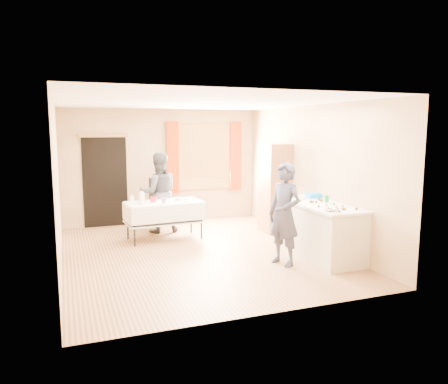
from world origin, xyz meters
name	(u,v)px	position (x,y,z in m)	size (l,w,h in m)	color
floor	(198,253)	(0.00, 0.00, -0.01)	(4.50, 5.50, 0.02)	#9E7047
ceiling	(196,102)	(0.00, 0.00, 2.61)	(4.50, 5.50, 0.02)	white
wall_back	(163,166)	(0.00, 2.76, 1.30)	(4.50, 0.02, 2.60)	tan
wall_front	(268,206)	(0.00, -2.76, 1.30)	(4.50, 0.02, 2.60)	tan
wall_left	(57,185)	(-2.26, 0.00, 1.30)	(0.02, 5.50, 2.60)	tan
wall_right	(311,175)	(2.26, 0.00, 1.30)	(0.02, 5.50, 2.60)	tan
window_frame	(204,157)	(1.00, 2.72, 1.50)	(1.32, 0.06, 1.52)	olive
window_pane	(205,157)	(1.00, 2.71, 1.50)	(1.20, 0.02, 1.40)	white
curtain_left	(173,158)	(0.22, 2.67, 1.50)	(0.28, 0.06, 1.65)	#B32C04
curtain_right	(236,156)	(1.78, 2.67, 1.50)	(0.28, 0.06, 1.65)	#B32C04
doorway	(105,182)	(-1.30, 2.73, 1.00)	(0.95, 0.04, 2.00)	black
door_lintel	(103,135)	(-1.30, 2.70, 2.02)	(1.05, 0.06, 0.08)	olive
cabinet	(275,188)	(1.99, 0.97, 0.92)	(0.50, 0.60, 1.85)	brown
counter	(323,231)	(1.89, -1.01, 0.45)	(0.78, 1.64, 0.91)	beige
party_table	(164,217)	(-0.33, 1.15, 0.45)	(1.54, 0.86, 0.75)	black
chair	(162,213)	(-0.17, 2.13, 0.33)	(0.50, 0.50, 1.10)	black
girl	(284,214)	(1.11, -1.10, 0.82)	(0.58, 0.70, 1.64)	#262940
woman	(159,193)	(-0.30, 1.79, 0.84)	(0.84, 0.67, 1.67)	black
soda_can	(327,199)	(2.08, -0.82, 0.97)	(0.07, 0.07, 0.12)	#029B2E
mixing_bowl	(330,210)	(1.66, -1.53, 0.93)	(0.21, 0.21, 0.05)	white
foam_block	(301,197)	(1.81, -0.41, 0.95)	(0.15, 0.10, 0.08)	white
blue_basket	(314,196)	(2.12, -0.32, 0.95)	(0.30, 0.20, 0.08)	#0B7FF0
pitcher	(142,198)	(-0.79, 1.00, 0.86)	(0.11, 0.11, 0.22)	silver
cup_red	(154,199)	(-0.54, 1.16, 0.80)	(0.13, 0.13, 0.10)	#B02027
cup_rainbow	(164,200)	(-0.38, 0.98, 0.80)	(0.13, 0.13, 0.11)	red
small_bowl	(178,199)	(-0.03, 1.25, 0.78)	(0.19, 0.19, 0.05)	white
pastry_tray	(189,200)	(0.16, 1.09, 0.76)	(0.28, 0.20, 0.02)	white
bottle	(132,198)	(-0.93, 1.28, 0.83)	(0.08, 0.08, 0.16)	white
cake_balls	(327,205)	(1.88, -1.13, 0.93)	(0.52, 1.17, 0.04)	#3F2314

